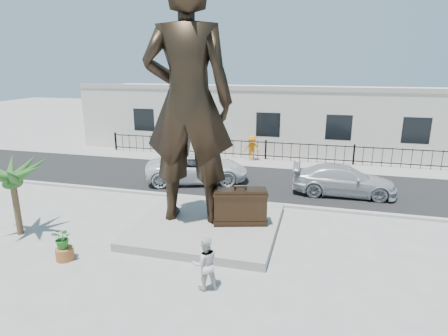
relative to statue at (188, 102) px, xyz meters
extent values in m
plane|color=#9E9991|center=(1.24, -1.66, -4.76)|extent=(100.00, 100.00, 0.00)
cube|color=black|center=(1.24, 6.34, -4.75)|extent=(40.00, 7.00, 0.01)
cube|color=#A5A399|center=(1.24, 2.84, -4.70)|extent=(40.00, 0.25, 0.12)
cube|color=#9E9991|center=(1.24, 10.34, -4.75)|extent=(40.00, 2.50, 0.02)
cube|color=gray|center=(0.74, -0.16, -4.61)|extent=(5.20, 5.20, 0.30)
cube|color=black|center=(1.24, 11.14, -4.16)|extent=(22.00, 0.10, 1.20)
cube|color=silver|center=(1.24, 15.34, -2.56)|extent=(28.00, 7.00, 4.40)
imported|color=black|center=(0.00, 0.00, 0.00)|extent=(3.53, 2.59, 8.92)
cube|color=black|center=(1.96, -0.07, -3.78)|extent=(2.02, 1.11, 1.36)
imported|color=silver|center=(1.83, -3.97, -3.99)|extent=(0.94, 0.87, 1.54)
imported|color=silver|center=(-1.56, 5.38, -4.01)|extent=(5.84, 4.04, 1.48)
imported|color=#A7AAAC|center=(5.88, 5.23, -4.05)|extent=(4.88, 2.11, 1.40)
imported|color=orange|center=(0.42, 10.58, -3.92)|extent=(1.06, 0.62, 1.63)
cylinder|color=#9A5728|center=(-3.01, -3.59, -4.56)|extent=(0.56, 0.56, 0.40)
imported|color=#256A22|center=(-3.01, -3.59, -4.01)|extent=(0.64, 0.56, 0.70)
camera|label=1|loc=(4.67, -12.74, 1.28)|focal=30.00mm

